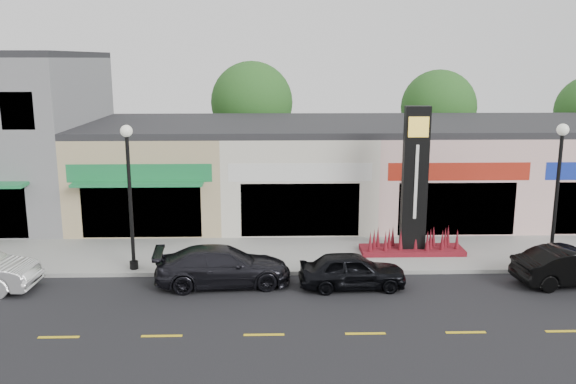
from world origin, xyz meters
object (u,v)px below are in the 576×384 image
Objects in this scene: car_black_sedan at (352,270)px; car_black_conv at (572,266)px; lamp_east_near at (558,181)px; car_dark_sedan at (223,266)px; lamp_west_near at (129,183)px; pylon_sign at (414,202)px.

car_black_sedan is 7.94m from car_black_conv.
car_dark_sedan is (-12.51, -1.37, -2.78)m from lamp_east_near.
lamp_west_near reaches higher than car_black_sedan.
lamp_east_near is (16.00, 0.00, 0.00)m from lamp_west_near.
lamp_east_near is 12.89m from car_dark_sedan.
car_black_sedan is at bearing -99.97° from car_dark_sedan.
car_black_conv is at bearing -89.39° from lamp_east_near.
car_black_sedan is 0.91× the size of car_black_conv.
lamp_east_near is at bearing -88.61° from car_dark_sedan.
car_dark_sedan is at bearing -173.76° from lamp_east_near.
lamp_east_near is 5.42m from pylon_sign.
car_black_conv is at bearing -5.98° from lamp_west_near.
car_black_conv is at bearing -96.26° from car_dark_sedan.
lamp_east_near is 0.91× the size of pylon_sign.
lamp_west_near is 0.91× the size of pylon_sign.
car_dark_sedan is 1.17× the size of car_black_conv.
lamp_east_near is 1.45× the size of car_black_sedan.
lamp_east_near reaches higher than car_black_conv.
car_dark_sedan is at bearing -21.43° from lamp_west_near.
lamp_east_near is at bearing -18.75° from pylon_sign.
lamp_west_near is at bearing 77.22° from car_black_conv.
lamp_west_near is 16.00m from lamp_east_near.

